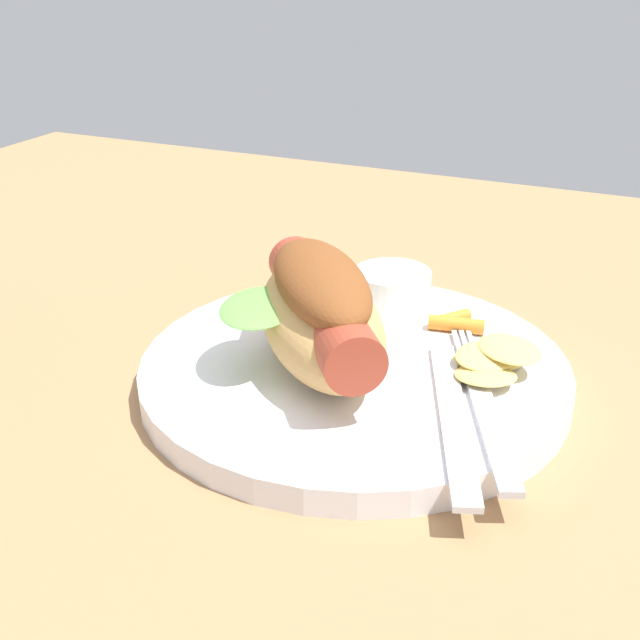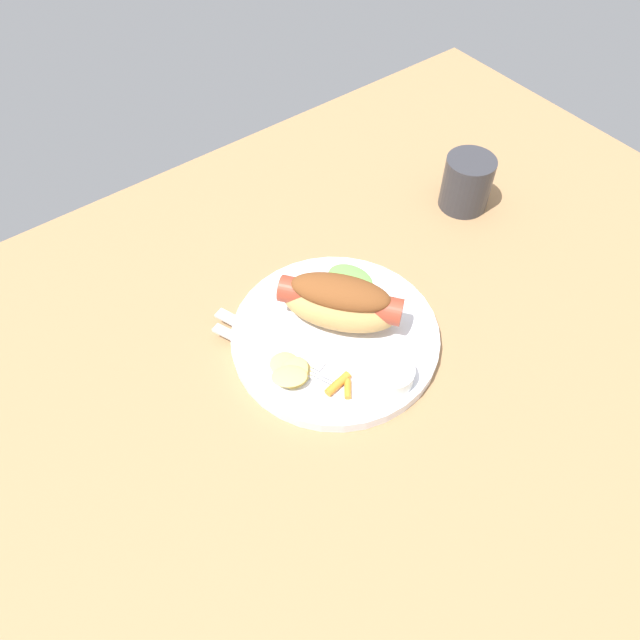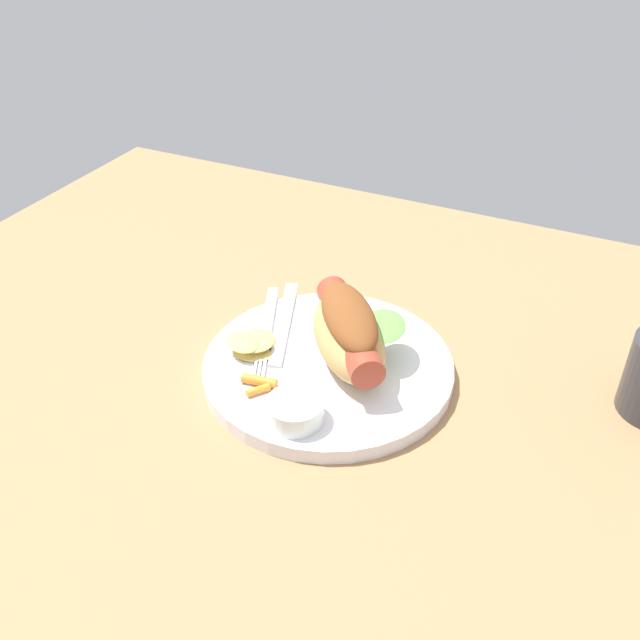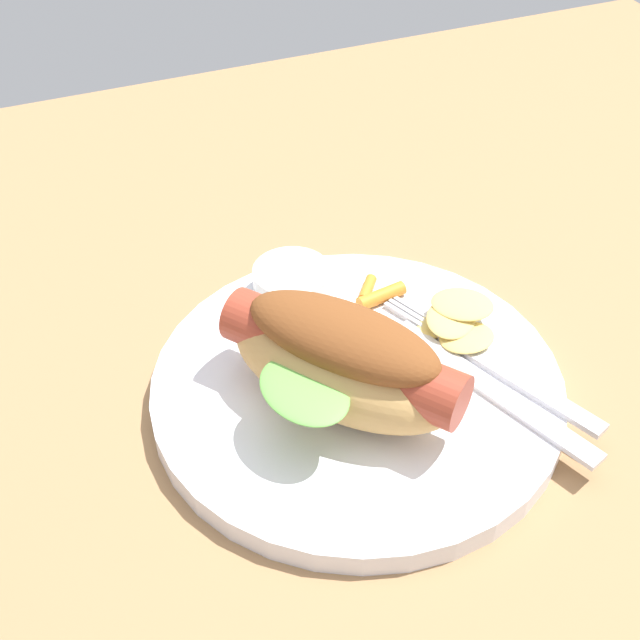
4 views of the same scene
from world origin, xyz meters
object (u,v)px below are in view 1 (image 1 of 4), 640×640
object	(u,v)px
chips_pile	(493,359)
carrot_garnish	(456,323)
plate	(354,372)
knife	(453,416)
sauce_ramekin	(392,286)
hot_dog	(320,310)
fork	(483,404)

from	to	relation	value
chips_pile	carrot_garnish	size ratio (longest dim) A/B	1.81
plate	knife	size ratio (longest dim) A/B	1.65
sauce_ramekin	carrot_garnish	size ratio (longest dim) A/B	1.46
plate	carrot_garnish	bearing A→B (deg)	56.45
hot_dog	sauce_ramekin	bearing A→B (deg)	-42.12
sauce_ramekin	carrot_garnish	world-z (taller)	sauce_ramekin
fork	carrot_garnish	xyz separation A→B (cm)	(-3.97, 8.73, 0.26)
plate	hot_dog	world-z (taller)	hot_dog
fork	carrot_garnish	bearing A→B (deg)	1.36
plate	sauce_ramekin	world-z (taller)	sauce_ramekin
plate	carrot_garnish	world-z (taller)	carrot_garnish
hot_dog	knife	size ratio (longest dim) A/B	0.99
carrot_garnish	plate	bearing A→B (deg)	-123.55
plate	knife	world-z (taller)	knife
fork	knife	distance (cm)	2.20
plate	fork	world-z (taller)	fork
hot_dog	sauce_ramekin	xyz separation A→B (cm)	(0.81, 10.48, -2.41)
knife	hot_dog	bearing A→B (deg)	52.46
plate	carrot_garnish	size ratio (longest dim) A/B	7.05
fork	knife	xyz separation A→B (cm)	(-1.16, -1.87, -0.02)
hot_dog	sauce_ramekin	size ratio (longest dim) A/B	2.88
fork	chips_pile	size ratio (longest dim) A/B	2.39
chips_pile	carrot_garnish	xyz separation A→B (cm)	(-3.48, 4.67, -0.36)
plate	fork	size ratio (longest dim) A/B	1.63
chips_pile	plate	bearing A→B (deg)	-166.22
chips_pile	knife	bearing A→B (deg)	-96.54
knife	fork	bearing A→B (deg)	-52.54
plate	carrot_garnish	xyz separation A→B (cm)	(4.37, 6.60, 1.26)
sauce_ramekin	knife	distance (cm)	15.48
fork	knife	size ratio (longest dim) A/B	1.01
sauce_ramekin	fork	bearing A→B (deg)	-50.80
hot_dog	chips_pile	distance (cm)	10.44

